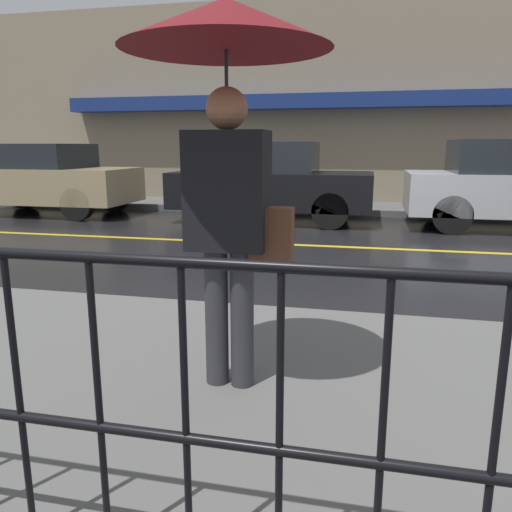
# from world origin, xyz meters

# --- Properties ---
(ground_plane) EXTENTS (80.00, 80.00, 0.00)m
(ground_plane) POSITION_xyz_m (0.00, 0.00, 0.00)
(ground_plane) COLOR black
(sidewalk_near) EXTENTS (28.00, 3.04, 0.15)m
(sidewalk_near) POSITION_xyz_m (0.00, -5.06, 0.07)
(sidewalk_near) COLOR #60605E
(sidewalk_near) RESTS_ON ground_plane
(sidewalk_far) EXTENTS (28.00, 1.80, 0.15)m
(sidewalk_far) POSITION_xyz_m (0.00, 4.44, 0.07)
(sidewalk_far) COLOR #60605E
(sidewalk_far) RESTS_ON ground_plane
(lane_marking) EXTENTS (25.20, 0.12, 0.01)m
(lane_marking) POSITION_xyz_m (0.00, 0.00, 0.00)
(lane_marking) COLOR gold
(lane_marking) RESTS_ON ground_plane
(building_storefront) EXTENTS (28.00, 0.85, 5.09)m
(building_storefront) POSITION_xyz_m (0.00, 5.45, 2.55)
(building_storefront) COLOR gray
(building_storefront) RESTS_ON ground_plane
(pedestrian) EXTENTS (1.11, 1.11, 2.12)m
(pedestrian) POSITION_xyz_m (-1.27, -5.02, 1.85)
(pedestrian) COLOR #333338
(pedestrian) RESTS_ON sidewalk_near
(car_tan) EXTENTS (3.94, 1.81, 1.58)m
(car_tan) POSITION_xyz_m (-7.66, 2.41, 0.80)
(car_tan) COLOR tan
(car_tan) RESTS_ON ground_plane
(car_black) EXTENTS (4.04, 1.70, 1.61)m
(car_black) POSITION_xyz_m (-2.48, 2.41, 0.81)
(car_black) COLOR black
(car_black) RESTS_ON ground_plane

